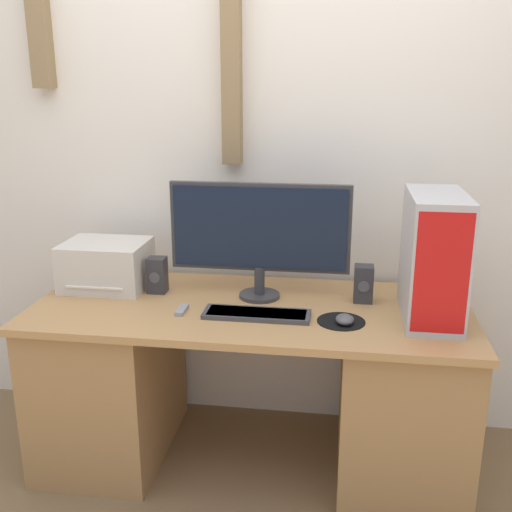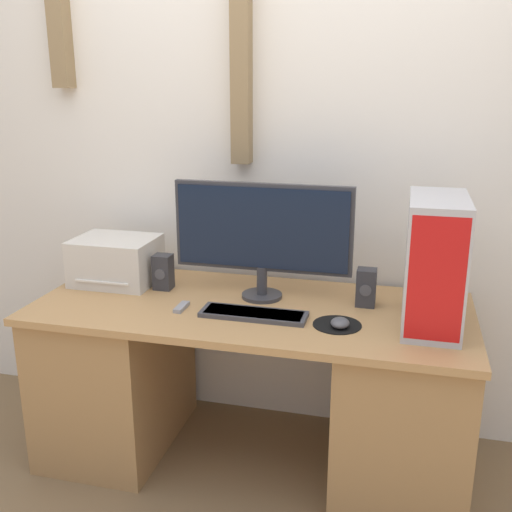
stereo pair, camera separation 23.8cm
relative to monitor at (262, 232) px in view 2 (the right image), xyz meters
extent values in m
cube|color=white|center=(-0.02, 0.33, 0.34)|extent=(6.40, 0.05, 2.70)
cube|color=olive|center=(-0.16, 0.26, 0.79)|extent=(0.08, 0.08, 1.09)
cube|color=tan|center=(-0.02, -0.10, -0.30)|extent=(1.78, 0.76, 0.03)
cube|color=#A4794B|center=(-0.65, -0.10, -0.66)|extent=(0.50, 0.70, 0.69)
cube|color=#A4794B|center=(0.61, -0.10, -0.66)|extent=(0.50, 0.70, 0.69)
cylinder|color=#333338|center=(0.00, 0.00, -0.28)|extent=(0.17, 0.17, 0.02)
cylinder|color=#333338|center=(0.00, 0.00, -0.21)|extent=(0.04, 0.04, 0.12)
cube|color=#333338|center=(0.00, 0.01, 0.02)|extent=(0.75, 0.03, 0.37)
cube|color=black|center=(0.00, -0.01, 0.02)|extent=(0.71, 0.01, 0.34)
cube|color=#3D3D42|center=(0.02, -0.22, -0.28)|extent=(0.42, 0.13, 0.02)
cube|color=#5B5B60|center=(0.02, -0.22, -0.27)|extent=(0.38, 0.11, 0.01)
cylinder|color=black|center=(0.35, -0.23, -0.28)|extent=(0.18, 0.18, 0.00)
ellipsoid|color=#4C4C51|center=(0.36, -0.25, -0.26)|extent=(0.07, 0.08, 0.04)
cube|color=#B2B2B7|center=(0.68, -0.12, -0.04)|extent=(0.21, 0.42, 0.49)
cube|color=red|center=(0.68, -0.33, -0.04)|extent=(0.19, 0.01, 0.44)
cube|color=beige|center=(-0.69, 0.03, -0.18)|extent=(0.36, 0.29, 0.21)
cube|color=white|center=(-0.69, -0.06, -0.24)|extent=(0.25, 0.13, 0.01)
cube|color=#2D2D33|center=(-0.45, 0.00, -0.21)|extent=(0.08, 0.07, 0.16)
cylinder|color=#47474C|center=(-0.45, -0.04, -0.21)|extent=(0.05, 0.00, 0.05)
cube|color=#2D2D33|center=(0.43, 0.01, -0.21)|extent=(0.08, 0.07, 0.16)
cylinder|color=#47474C|center=(0.43, -0.03, -0.21)|extent=(0.05, 0.00, 0.05)
cube|color=gray|center=(-0.28, -0.21, -0.28)|extent=(0.03, 0.11, 0.02)
camera|label=1|loc=(0.33, -2.37, 0.60)|focal=42.00mm
camera|label=2|loc=(0.56, -2.32, 0.60)|focal=42.00mm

